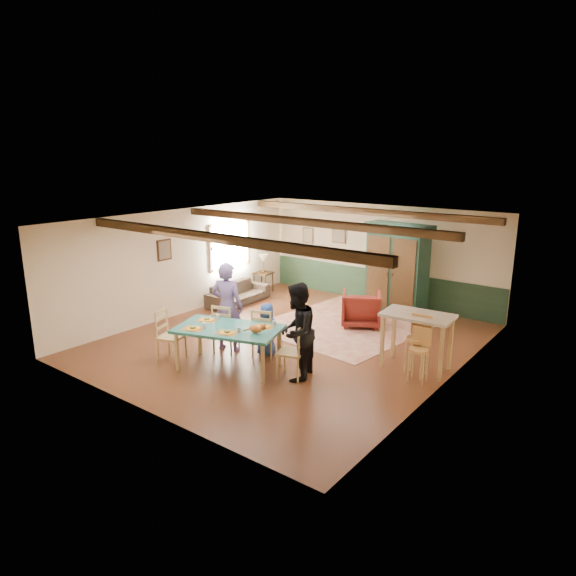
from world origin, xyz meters
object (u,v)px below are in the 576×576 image
Objects in this scene: dining_table at (229,348)px; end_table at (263,282)px; counter_table at (416,341)px; dining_chair_far_right at (265,332)px; person_man at (227,307)px; armoire at (397,270)px; sofa at (238,293)px; table_lamp at (263,263)px; bar_stool_right at (419,356)px; person_child at (267,329)px; bar_stool_left at (417,346)px; dining_chair_far_left at (226,328)px; cat at (255,328)px; dining_chair_end_right at (291,351)px; dining_chair_end_left at (171,335)px; person_woman at (297,332)px; armchair at (361,309)px.

end_table is (-3.13, 4.75, -0.11)m from dining_table.
dining_chair_far_right is at bearing -154.11° from counter_table.
dining_table is 1.12m from person_man.
armoire reaches higher than sofa.
bar_stool_right is (6.28, -3.13, -0.37)m from table_lamp.
dining_chair_far_right reaches higher than dining_table.
sofa is at bearing 130.54° from dining_table.
bar_stool_left is (2.86, 0.91, 0.02)m from person_child.
bar_stool_left is at bearing -64.44° from counter_table.
person_child is (0.81, 0.36, 0.03)m from dining_chair_far_left.
person_child is 1.10× the size of bar_stool_right.
person_child is at bearing -130.73° from sofa.
armoire reaches higher than dining_table.
cat is at bearing -135.51° from sofa.
person_child is at bearing -49.12° from end_table.
dining_table is at bearing -90.00° from dining_chair_end_right.
dining_chair_end_left is 0.91× the size of bar_stool_left.
armoire reaches higher than person_child.
armchair is (-0.55, 3.36, -0.48)m from person_woman.
counter_table is at bearing 120.41° from person_woman.
dining_chair_end_left is at bearing 24.92° from dining_chair_far_right.
dining_chair_end_right is (2.40, 0.79, 0.00)m from dining_chair_end_left.
dining_chair_end_right is at bearing -81.87° from armoire.
bar_stool_left is at bearing -179.02° from dining_chair_far_right.
person_woman reaches higher than bar_stool_right.
bar_stool_left is (4.21, 2.27, 0.05)m from dining_chair_end_left.
dining_chair_end_left is (-1.37, -1.28, 0.00)m from dining_chair_far_right.
bar_stool_left is at bearing -52.24° from armoire.
dining_chair_far_left reaches higher than armchair.
bar_stool_left reaches higher than cat.
person_man is 3.98m from bar_stool_right.
table_lamp is at bearing 146.45° from bar_stool_right.
counter_table is (4.06, 2.59, 0.03)m from dining_chair_end_left.
person_woman is 1.64× the size of person_child.
person_child is 0.57× the size of sofa.
dining_chair_end_right is at bearing -90.00° from dining_chair_end_left.
armchair is 3.69m from sofa.
dining_chair_far_left is 3.60m from sofa.
dining_chair_end_left is 1.00× the size of dining_chair_end_right.
table_lamp is (-2.46, 4.14, 0.35)m from dining_chair_far_left.
dining_chair_far_left is 0.54× the size of sofa.
armoire reaches higher than dining_chair_end_left.
armoire is at bearing 165.23° from person_woman.
armoire is 2.54× the size of armchair.
armoire is 2.34× the size of bar_stool_right.
bar_stool_right reaches higher than sofa.
end_table is (-3.88, 0.96, -0.12)m from armchair.
person_woman reaches higher than dining_chair_far_left.
armoire reaches higher than table_lamp.
counter_table is (1.55, 1.76, -0.36)m from person_woman.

